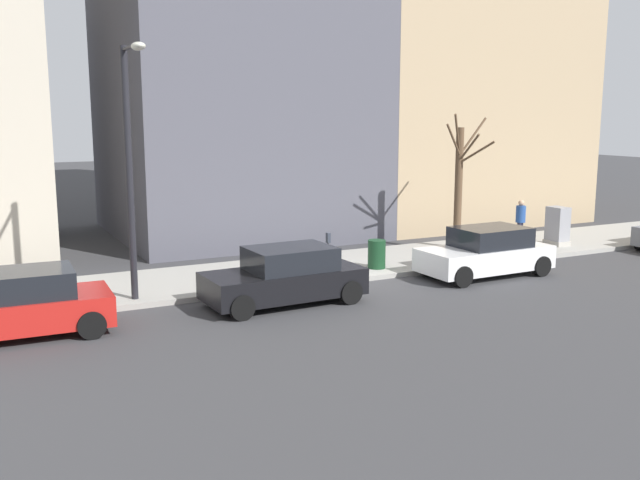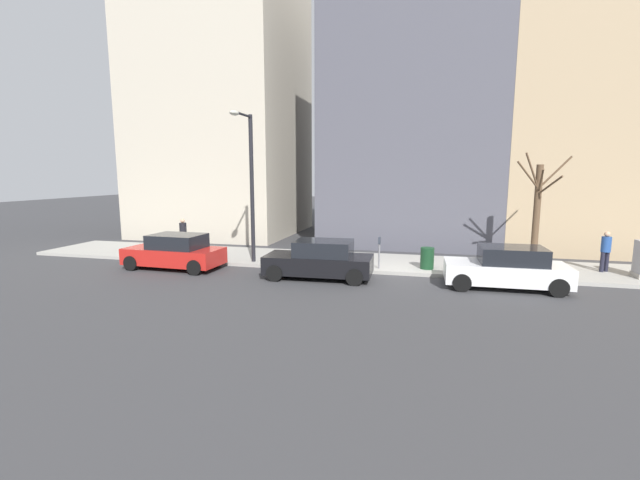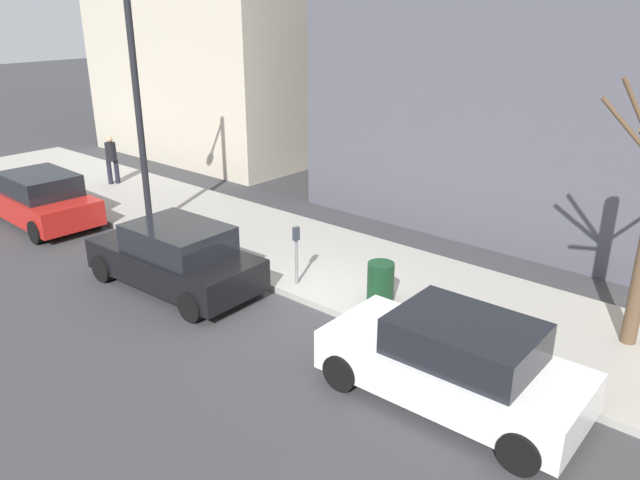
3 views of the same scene
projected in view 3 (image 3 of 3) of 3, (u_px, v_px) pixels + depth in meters
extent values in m
plane|color=#38383A|center=(303.00, 304.00, 13.39)|extent=(120.00, 120.00, 0.00)
cube|color=#9E9B93|center=(360.00, 272.00, 14.78)|extent=(4.00, 36.00, 0.15)
cube|color=white|center=(450.00, 370.00, 9.97)|extent=(1.88, 4.23, 0.70)
cube|color=black|center=(465.00, 339.00, 9.62)|extent=(1.64, 2.23, 0.60)
cylinder|color=black|center=(341.00, 372.00, 10.38)|extent=(0.23, 0.64, 0.64)
cylinder|color=black|center=(397.00, 333.00, 11.60)|extent=(0.23, 0.64, 0.64)
cylinder|color=black|center=(520.00, 452.00, 8.53)|extent=(0.23, 0.64, 0.64)
cylinder|color=black|center=(564.00, 396.00, 9.75)|extent=(0.23, 0.64, 0.64)
cube|color=black|center=(175.00, 263.00, 14.03)|extent=(1.95, 4.26, 0.70)
cube|color=black|center=(178.00, 238.00, 13.68)|extent=(1.68, 2.25, 0.60)
cylinder|color=black|center=(103.00, 268.00, 14.40)|extent=(0.24, 0.65, 0.64)
cylinder|color=black|center=(163.00, 247.00, 15.64)|extent=(0.24, 0.65, 0.64)
cylinder|color=black|center=(192.00, 307.00, 12.59)|extent=(0.24, 0.65, 0.64)
cylinder|color=black|center=(251.00, 279.00, 13.83)|extent=(0.24, 0.65, 0.64)
cube|color=red|center=(40.00, 204.00, 18.12)|extent=(1.95, 4.26, 0.70)
cube|color=black|center=(40.00, 184.00, 17.76)|extent=(1.68, 2.26, 0.60)
cylinder|color=black|center=(46.00, 195.00, 19.78)|extent=(0.24, 0.65, 0.64)
cylinder|color=black|center=(36.00, 232.00, 16.65)|extent=(0.24, 0.65, 0.64)
cylinder|color=black|center=(95.00, 217.00, 17.81)|extent=(0.24, 0.65, 0.64)
cylinder|color=slate|center=(297.00, 262.00, 13.83)|extent=(0.07, 0.07, 1.05)
cube|color=#2D333D|center=(296.00, 234.00, 13.59)|extent=(0.14, 0.10, 0.30)
cylinder|color=black|center=(138.00, 110.00, 16.40)|extent=(0.18, 0.18, 6.50)
cylinder|color=brown|center=(633.00, 134.00, 10.33)|extent=(0.58, 1.06, 1.24)
cylinder|color=#14381E|center=(380.00, 283.00, 12.98)|extent=(0.56, 0.56, 0.90)
cylinder|color=#1E1E2D|center=(110.00, 172.00, 21.51)|extent=(0.16, 0.16, 0.82)
cylinder|color=#1E1E2D|center=(117.00, 172.00, 21.60)|extent=(0.16, 0.16, 0.82)
cylinder|color=black|center=(111.00, 152.00, 21.29)|extent=(0.36, 0.36, 0.62)
sphere|color=tan|center=(109.00, 139.00, 21.14)|extent=(0.22, 0.22, 0.22)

